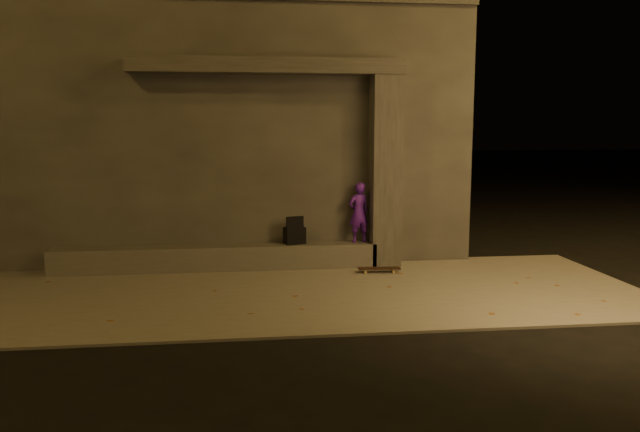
{
  "coord_description": "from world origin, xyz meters",
  "views": [
    {
      "loc": [
        -0.99,
        -7.85,
        2.69
      ],
      "look_at": [
        0.24,
        2.0,
        1.27
      ],
      "focal_mm": 35.0,
      "sensor_mm": 36.0,
      "label": 1
    }
  ],
  "objects": [
    {
      "name": "building",
      "position": [
        -1.0,
        6.49,
        2.61
      ],
      "size": [
        9.0,
        5.1,
        5.22
      ],
      "color": "#353230",
      "rests_on": "ground"
    },
    {
      "name": "ground",
      "position": [
        0.0,
        0.0,
        0.0
      ],
      "size": [
        120.0,
        120.0,
        0.0
      ],
      "primitive_type": "plane",
      "color": "black",
      "rests_on": "ground"
    },
    {
      "name": "canopy",
      "position": [
        -0.5,
        3.8,
        3.78
      ],
      "size": [
        5.0,
        0.7,
        0.28
      ],
      "primitive_type": "cube",
      "color": "#353230",
      "rests_on": "column"
    },
    {
      "name": "column",
      "position": [
        1.7,
        3.75,
        1.84
      ],
      "size": [
        0.55,
        0.55,
        3.6
      ],
      "primitive_type": "cube",
      "color": "#353230",
      "rests_on": "sidewalk"
    },
    {
      "name": "backpack",
      "position": [
        -0.04,
        3.75,
        0.67
      ],
      "size": [
        0.43,
        0.34,
        0.54
      ],
      "rotation": [
        0.0,
        0.0,
        0.28
      ],
      "color": "black",
      "rests_on": "ledge"
    },
    {
      "name": "ledge",
      "position": [
        -1.5,
        3.75,
        0.27
      ],
      "size": [
        6.0,
        0.55,
        0.45
      ],
      "primitive_type": "cube",
      "color": "#4D4B46",
      "rests_on": "sidewalk"
    },
    {
      "name": "sidewalk",
      "position": [
        0.0,
        2.0,
        0.02
      ],
      "size": [
        11.0,
        4.4,
        0.04
      ],
      "primitive_type": "cube",
      "color": "#68625B",
      "rests_on": "ground"
    },
    {
      "name": "skateboarder",
      "position": [
        1.2,
        3.75,
        1.07
      ],
      "size": [
        0.48,
        0.39,
        1.15
      ],
      "primitive_type": "imported",
      "rotation": [
        0.0,
        0.0,
        3.44
      ],
      "color": "#491694",
      "rests_on": "ledge"
    },
    {
      "name": "skateboard",
      "position": [
        1.46,
        3.1,
        0.11
      ],
      "size": [
        0.79,
        0.26,
        0.09
      ],
      "rotation": [
        0.0,
        0.0,
        -0.08
      ],
      "color": "black",
      "rests_on": "sidewalk"
    }
  ]
}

